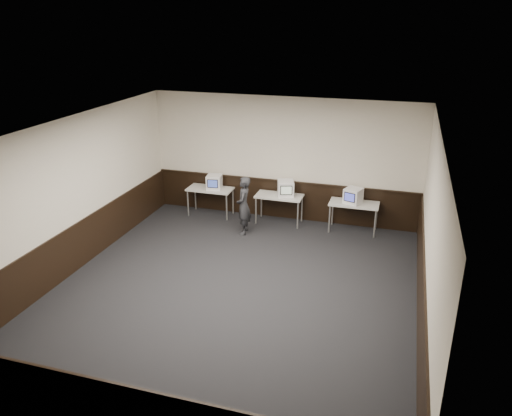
{
  "coord_description": "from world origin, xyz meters",
  "views": [
    {
      "loc": [
        2.9,
        -8.05,
        5.1
      ],
      "look_at": [
        -0.02,
        1.6,
        1.15
      ],
      "focal_mm": 35.0,
      "sensor_mm": 36.0,
      "label": 1
    }
  ],
  "objects_px": {
    "emac_center": "(286,188)",
    "emac_left": "(214,182)",
    "emac_right": "(353,196)",
    "person": "(244,206)",
    "desk_center": "(279,198)",
    "desk_right": "(354,206)",
    "desk_left": "(210,191)"
  },
  "relations": [
    {
      "from": "desk_left",
      "to": "desk_right",
      "type": "relative_size",
      "value": 1.0
    },
    {
      "from": "desk_center",
      "to": "desk_right",
      "type": "distance_m",
      "value": 1.9
    },
    {
      "from": "emac_right",
      "to": "emac_center",
      "type": "bearing_deg",
      "value": -161.74
    },
    {
      "from": "emac_center",
      "to": "desk_right",
      "type": "bearing_deg",
      "value": -18.28
    },
    {
      "from": "desk_center",
      "to": "emac_center",
      "type": "xyz_separation_m",
      "value": [
        0.16,
        0.01,
        0.27
      ]
    },
    {
      "from": "desk_right",
      "to": "desk_left",
      "type": "bearing_deg",
      "value": 180.0
    },
    {
      "from": "person",
      "to": "emac_center",
      "type": "bearing_deg",
      "value": 128.18
    },
    {
      "from": "emac_left",
      "to": "emac_right",
      "type": "xyz_separation_m",
      "value": [
        3.64,
        -0.01,
        0.0
      ]
    },
    {
      "from": "emac_center",
      "to": "desk_left",
      "type": "bearing_deg",
      "value": 162.6
    },
    {
      "from": "desk_center",
      "to": "desk_right",
      "type": "bearing_deg",
      "value": 0.0
    },
    {
      "from": "desk_left",
      "to": "emac_right",
      "type": "xyz_separation_m",
      "value": [
        3.76,
        -0.02,
        0.26
      ]
    },
    {
      "from": "desk_right",
      "to": "emac_right",
      "type": "xyz_separation_m",
      "value": [
        -0.04,
        -0.02,
        0.26
      ]
    },
    {
      "from": "desk_center",
      "to": "emac_left",
      "type": "xyz_separation_m",
      "value": [
        -1.77,
        -0.0,
        0.26
      ]
    },
    {
      "from": "emac_center",
      "to": "emac_left",
      "type": "bearing_deg",
      "value": 162.72
    },
    {
      "from": "emac_left",
      "to": "desk_right",
      "type": "bearing_deg",
      "value": -9.14
    },
    {
      "from": "emac_left",
      "to": "person",
      "type": "distance_m",
      "value": 1.44
    },
    {
      "from": "desk_center",
      "to": "person",
      "type": "bearing_deg",
      "value": -126.49
    },
    {
      "from": "desk_right",
      "to": "emac_left",
      "type": "relative_size",
      "value": 2.63
    },
    {
      "from": "desk_left",
      "to": "emac_right",
      "type": "relative_size",
      "value": 2.38
    },
    {
      "from": "emac_right",
      "to": "person",
      "type": "height_order",
      "value": "person"
    },
    {
      "from": "desk_left",
      "to": "emac_center",
      "type": "xyz_separation_m",
      "value": [
        2.06,
        0.01,
        0.27
      ]
    },
    {
      "from": "desk_right",
      "to": "emac_left",
      "type": "bearing_deg",
      "value": -179.95
    },
    {
      "from": "desk_right",
      "to": "person",
      "type": "height_order",
      "value": "person"
    },
    {
      "from": "desk_center",
      "to": "emac_right",
      "type": "bearing_deg",
      "value": -0.5
    },
    {
      "from": "emac_right",
      "to": "desk_center",
      "type": "bearing_deg",
      "value": -161.2
    },
    {
      "from": "desk_center",
      "to": "person",
      "type": "height_order",
      "value": "person"
    },
    {
      "from": "desk_center",
      "to": "emac_right",
      "type": "relative_size",
      "value": 2.38
    },
    {
      "from": "desk_center",
      "to": "desk_right",
      "type": "height_order",
      "value": "same"
    },
    {
      "from": "emac_right",
      "to": "person",
      "type": "relative_size",
      "value": 0.35
    },
    {
      "from": "desk_right",
      "to": "emac_center",
      "type": "xyz_separation_m",
      "value": [
        -1.74,
        0.01,
        0.27
      ]
    },
    {
      "from": "desk_right",
      "to": "person",
      "type": "distance_m",
      "value": 2.72
    },
    {
      "from": "desk_left",
      "to": "desk_center",
      "type": "xyz_separation_m",
      "value": [
        1.9,
        0.0,
        0.0
      ]
    }
  ]
}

